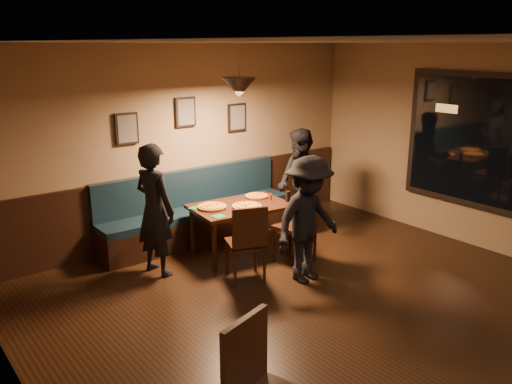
% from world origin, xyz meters
% --- Properties ---
extents(floor, '(7.00, 7.00, 0.00)m').
position_xyz_m(floor, '(0.00, 0.00, 0.00)').
color(floor, black).
rests_on(floor, ground).
extents(ceiling, '(7.00, 7.00, 0.00)m').
position_xyz_m(ceiling, '(0.00, 0.00, 2.80)').
color(ceiling, silver).
rests_on(ceiling, ground).
extents(wall_back, '(6.00, 0.00, 6.00)m').
position_xyz_m(wall_back, '(0.00, 3.50, 1.40)').
color(wall_back, '#8C704F').
rests_on(wall_back, ground).
extents(wall_left, '(0.00, 7.00, 7.00)m').
position_xyz_m(wall_left, '(-3.00, 0.00, 1.40)').
color(wall_left, '#8C704F').
rests_on(wall_left, ground).
extents(wainscot, '(5.88, 0.06, 1.00)m').
position_xyz_m(wainscot, '(0.00, 3.47, 0.50)').
color(wainscot, black).
rests_on(wainscot, ground).
extents(booth_bench, '(3.00, 0.60, 1.00)m').
position_xyz_m(booth_bench, '(0.00, 3.20, 0.50)').
color(booth_bench, '#0F232D').
rests_on(booth_bench, ground).
extents(window_frame, '(0.06, 2.56, 1.86)m').
position_xyz_m(window_frame, '(2.96, 0.50, 1.50)').
color(window_frame, black).
rests_on(window_frame, wall_right).
extents(window_glass, '(0.00, 2.40, 2.40)m').
position_xyz_m(window_glass, '(2.93, 0.50, 1.50)').
color(window_glass, black).
rests_on(window_glass, wall_right).
extents(picture_left, '(0.32, 0.04, 0.42)m').
position_xyz_m(picture_left, '(-0.90, 3.47, 1.70)').
color(picture_left, black).
rests_on(picture_left, wall_back).
extents(picture_center, '(0.32, 0.04, 0.42)m').
position_xyz_m(picture_center, '(0.00, 3.47, 1.85)').
color(picture_center, black).
rests_on(picture_center, wall_back).
extents(picture_right, '(0.32, 0.04, 0.42)m').
position_xyz_m(picture_right, '(0.90, 3.47, 1.70)').
color(picture_right, black).
rests_on(picture_right, wall_back).
extents(pendant_lamp, '(0.44, 0.44, 0.25)m').
position_xyz_m(pendant_lamp, '(0.19, 2.43, 2.25)').
color(pendant_lamp, black).
rests_on(pendant_lamp, ceiling).
extents(dining_table, '(1.38, 0.97, 0.69)m').
position_xyz_m(dining_table, '(0.19, 2.43, 0.35)').
color(dining_table, black).
rests_on(dining_table, floor).
extents(chair_near_left, '(0.55, 0.55, 0.97)m').
position_xyz_m(chair_near_left, '(-0.25, 1.72, 0.48)').
color(chair_near_left, black).
rests_on(chair_near_left, floor).
extents(chair_near_right, '(0.53, 0.53, 1.02)m').
position_xyz_m(chair_near_right, '(0.58, 1.75, 0.51)').
color(chair_near_right, '#331D0E').
rests_on(chair_near_right, floor).
extents(diner_left, '(0.53, 0.68, 1.66)m').
position_xyz_m(diner_left, '(-1.02, 2.54, 0.83)').
color(diner_left, black).
rests_on(diner_left, floor).
extents(diner_right, '(0.76, 0.89, 1.60)m').
position_xyz_m(diner_right, '(1.33, 2.48, 0.80)').
color(diner_right, black).
rests_on(diner_right, floor).
extents(diner_front, '(1.06, 0.68, 1.55)m').
position_xyz_m(diner_front, '(0.32, 1.24, 0.77)').
color(diner_front, black).
rests_on(diner_front, floor).
extents(pizza_a, '(0.42, 0.42, 0.04)m').
position_xyz_m(pizza_a, '(-0.19, 2.53, 0.71)').
color(pizza_a, gold).
rests_on(pizza_a, dining_table).
extents(pizza_b, '(0.48, 0.48, 0.04)m').
position_xyz_m(pizza_b, '(0.18, 2.27, 0.71)').
color(pizza_b, orange).
rests_on(pizza_b, dining_table).
extents(pizza_c, '(0.38, 0.38, 0.04)m').
position_xyz_m(pizza_c, '(0.59, 2.58, 0.71)').
color(pizza_c, '#D56328').
rests_on(pizza_c, dining_table).
extents(soda_glass, '(0.08, 0.08, 0.15)m').
position_xyz_m(soda_glass, '(0.80, 2.15, 0.76)').
color(soda_glass, black).
rests_on(soda_glass, dining_table).
extents(tabasco_bottle, '(0.03, 0.03, 0.11)m').
position_xyz_m(tabasco_bottle, '(0.66, 2.34, 0.74)').
color(tabasco_bottle, '#A60512').
rests_on(tabasco_bottle, dining_table).
extents(napkin_a, '(0.19, 0.19, 0.01)m').
position_xyz_m(napkin_a, '(-0.37, 2.67, 0.69)').
color(napkin_a, '#1B671C').
rests_on(napkin_a, dining_table).
extents(napkin_b, '(0.16, 0.16, 0.01)m').
position_xyz_m(napkin_b, '(-0.31, 2.19, 0.69)').
color(napkin_b, '#1D6E37').
rests_on(napkin_b, dining_table).
extents(cutlery_set, '(0.18, 0.07, 0.00)m').
position_xyz_m(cutlery_set, '(0.17, 2.05, 0.69)').
color(cutlery_set, silver).
rests_on(cutlery_set, dining_table).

